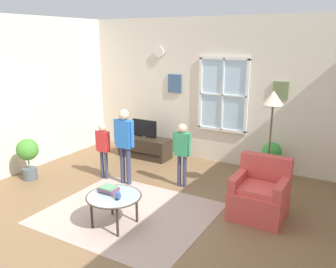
% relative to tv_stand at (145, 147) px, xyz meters
% --- Properties ---
extents(ground_plane, '(6.60, 6.77, 0.02)m').
position_rel_tv_stand_xyz_m(ground_plane, '(1.39, -2.56, -0.23)').
color(ground_plane, brown).
extents(back_wall, '(6.00, 0.17, 2.99)m').
position_rel_tv_stand_xyz_m(back_wall, '(1.39, 0.59, 1.27)').
color(back_wall, beige).
rests_on(back_wall, ground_plane).
extents(area_rug, '(2.41, 2.09, 0.01)m').
position_rel_tv_stand_xyz_m(area_rug, '(1.23, -2.32, -0.22)').
color(area_rug, tan).
rests_on(area_rug, ground_plane).
extents(tv_stand, '(1.16, 0.46, 0.45)m').
position_rel_tv_stand_xyz_m(tv_stand, '(0.00, 0.00, 0.00)').
color(tv_stand, '#2D2319').
rests_on(tv_stand, ground_plane).
extents(television, '(0.59, 0.08, 0.40)m').
position_rel_tv_stand_xyz_m(television, '(0.00, -0.00, 0.43)').
color(television, '#4C4C4C').
rests_on(television, tv_stand).
extents(armchair, '(0.76, 0.74, 0.87)m').
position_rel_tv_stand_xyz_m(armchair, '(2.96, -1.40, 0.10)').
color(armchair, '#D14C47').
rests_on(armchair, ground_plane).
extents(coffee_table, '(0.78, 0.78, 0.46)m').
position_rel_tv_stand_xyz_m(coffee_table, '(1.27, -2.70, 0.20)').
color(coffee_table, '#99B2B7').
rests_on(coffee_table, ground_plane).
extents(book_stack, '(0.27, 0.20, 0.09)m').
position_rel_tv_stand_xyz_m(book_stack, '(1.14, -2.65, 0.28)').
color(book_stack, '#914261').
rests_on(book_stack, coffee_table).
extents(cup, '(0.07, 0.07, 0.09)m').
position_rel_tv_stand_xyz_m(cup, '(1.39, -2.75, 0.28)').
color(cup, '#334C8C').
rests_on(cup, coffee_table).
extents(remote_near_books, '(0.09, 0.14, 0.02)m').
position_rel_tv_stand_xyz_m(remote_near_books, '(1.38, -2.73, 0.24)').
color(remote_near_books, black).
rests_on(remote_near_books, coffee_table).
extents(person_green_shirt, '(0.35, 0.16, 1.15)m').
position_rel_tv_stand_xyz_m(person_green_shirt, '(1.46, -1.02, 0.50)').
color(person_green_shirt, '#333851').
rests_on(person_green_shirt, ground_plane).
extents(person_blue_shirt, '(0.42, 0.19, 1.38)m').
position_rel_tv_stand_xyz_m(person_blue_shirt, '(0.53, -1.42, 0.64)').
color(person_blue_shirt, '#333851').
rests_on(person_blue_shirt, ground_plane).
extents(person_red_shirt, '(0.32, 0.15, 1.06)m').
position_rel_tv_stand_xyz_m(person_red_shirt, '(0.02, -1.42, 0.44)').
color(person_red_shirt, '#333851').
rests_on(person_red_shirt, ground_plane).
extents(potted_plant_by_window, '(0.37, 0.37, 0.70)m').
position_rel_tv_stand_xyz_m(potted_plant_by_window, '(2.73, 0.16, 0.23)').
color(potted_plant_by_window, '#4C565B').
rests_on(potted_plant_by_window, ground_plane).
extents(potted_plant_corner, '(0.40, 0.40, 0.78)m').
position_rel_tv_stand_xyz_m(potted_plant_corner, '(-1.16, -2.15, 0.27)').
color(potted_plant_corner, '#4C565B').
rests_on(potted_plant_corner, ground_plane).
extents(floor_lamp, '(0.32, 0.32, 1.79)m').
position_rel_tv_stand_xyz_m(floor_lamp, '(2.89, -0.75, 1.28)').
color(floor_lamp, black).
rests_on(floor_lamp, ground_plane).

